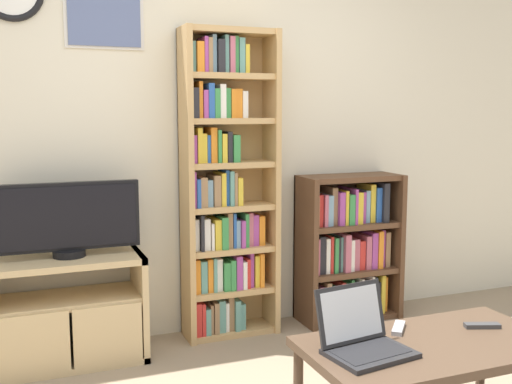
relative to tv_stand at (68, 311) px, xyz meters
name	(u,v)px	position (x,y,z in m)	size (l,w,h in m)	color
wall_back	(192,131)	(0.82, 0.27, 1.00)	(5.90, 0.09, 2.60)	beige
tv_stand	(68,311)	(0.00, 0.00, 0.00)	(0.85, 0.41, 0.62)	tan
television	(68,219)	(0.02, 0.03, 0.52)	(0.79, 0.18, 0.42)	black
bookshelf_tall	(224,191)	(0.98, 0.12, 0.63)	(0.60, 0.25, 1.93)	tan
bookshelf_short	(346,250)	(1.86, 0.09, 0.18)	(0.70, 0.31, 1.00)	brown
coffee_table	(432,352)	(1.39, -1.44, 0.10)	(1.10, 0.59, 0.45)	#4C3828
laptop	(362,336)	(1.06, -1.41, 0.21)	(0.37, 0.33, 0.26)	#232326
remote_near_laptop	(398,328)	(1.34, -1.26, 0.15)	(0.14, 0.15, 0.02)	#99999E
remote_far_from_laptop	(482,326)	(1.71, -1.38, 0.15)	(0.17, 0.10, 0.02)	#38383A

